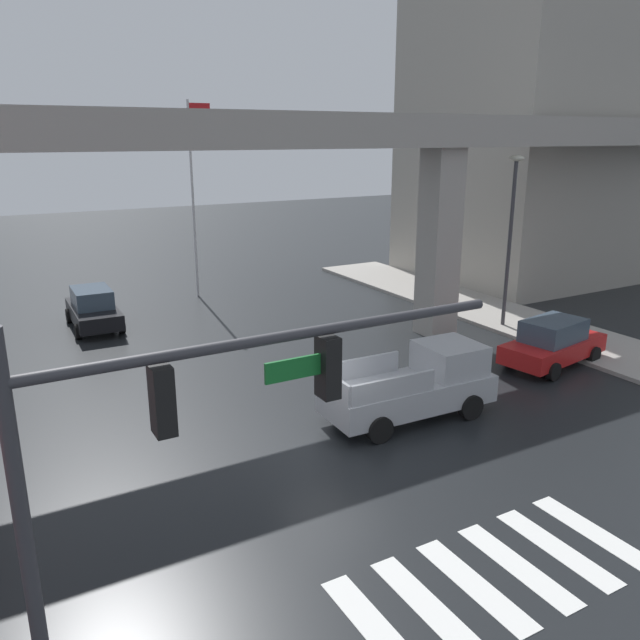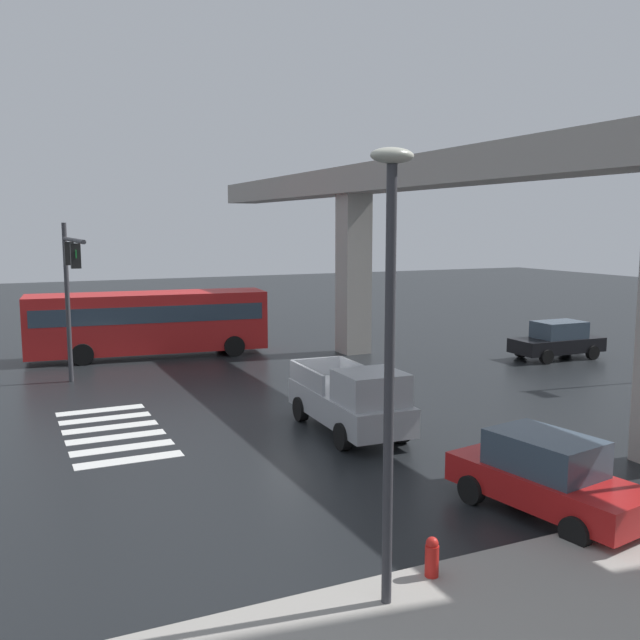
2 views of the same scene
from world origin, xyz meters
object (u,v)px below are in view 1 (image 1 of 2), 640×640
object	(u,v)px
pickup_truck	(417,385)
sedan_black	(93,308)
traffic_signal_mast	(176,453)
street_lamp_mid_block	(511,222)
sedan_red	(553,343)
flagpole	(194,186)

from	to	relation	value
pickup_truck	sedan_black	size ratio (longest dim) A/B	1.19
pickup_truck	traffic_signal_mast	size ratio (longest dim) A/B	0.79
pickup_truck	street_lamp_mid_block	xyz separation A→B (m)	(8.79, 5.30, 3.57)
sedan_black	street_lamp_mid_block	xyz separation A→B (m)	(15.36, -8.71, 3.70)
sedan_red	street_lamp_mid_block	size ratio (longest dim) A/B	0.63
street_lamp_mid_block	sedan_red	bearing A→B (deg)	-113.69
sedan_black	sedan_red	size ratio (longest dim) A/B	0.96
sedan_red	traffic_signal_mast	xyz separation A→B (m)	(-16.03, -7.89, 3.53)
traffic_signal_mast	pickup_truck	bearing A→B (deg)	36.98
sedan_red	flagpole	size ratio (longest dim) A/B	0.47
pickup_truck	sedan_red	world-z (taller)	pickup_truck
sedan_red	flagpole	world-z (taller)	flagpole
sedan_red	street_lamp_mid_block	xyz separation A→B (m)	(1.87, 4.27, 3.70)
sedan_red	street_lamp_mid_block	world-z (taller)	street_lamp_mid_block
sedan_black	flagpole	world-z (taller)	flagpole
traffic_signal_mast	sedan_red	bearing A→B (deg)	26.21
pickup_truck	street_lamp_mid_block	distance (m)	10.87
street_lamp_mid_block	flagpole	world-z (taller)	flagpole
flagpole	sedan_black	bearing A→B (deg)	-151.59
traffic_signal_mast	flagpole	xyz separation A→B (m)	(8.38, 24.03, 1.23)
sedan_black	traffic_signal_mast	size ratio (longest dim) A/B	0.67
sedan_red	traffic_signal_mast	distance (m)	18.21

